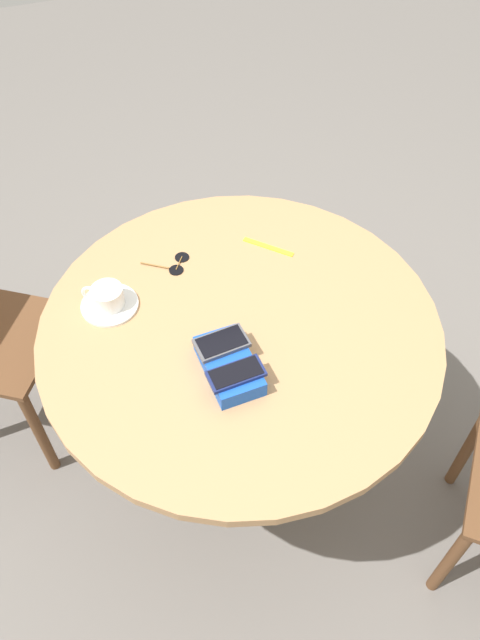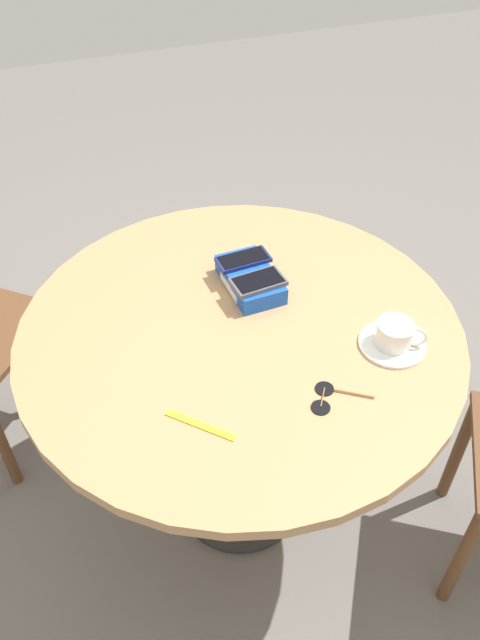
# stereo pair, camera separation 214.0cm
# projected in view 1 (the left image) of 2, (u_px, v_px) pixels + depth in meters

# --- Properties ---
(ground_plane) EXTENTS (8.00, 8.00, 0.00)m
(ground_plane) POSITION_uv_depth(u_px,v_px,m) (240.00, 460.00, 2.23)
(ground_plane) COLOR slate
(round_table) EXTENTS (1.07, 1.07, 0.77)m
(round_table) POSITION_uv_depth(u_px,v_px,m) (240.00, 348.00, 1.72)
(round_table) COLOR #2D2D2D
(round_table) RESTS_ON ground_plane
(phone_box) EXTENTS (0.21, 0.13, 0.05)m
(phone_box) POSITION_uv_depth(u_px,v_px,m) (229.00, 366.00, 1.53)
(phone_box) COLOR blue
(phone_box) RESTS_ON round_table
(phone_navy) EXTENTS (0.07, 0.14, 0.01)m
(phone_navy) POSITION_uv_depth(u_px,v_px,m) (236.00, 374.00, 1.48)
(phone_navy) COLOR navy
(phone_navy) RESTS_ON phone_box
(phone_gray) EXTENTS (0.09, 0.14, 0.01)m
(phone_gray) POSITION_uv_depth(u_px,v_px,m) (222.00, 343.00, 1.54)
(phone_gray) COLOR #515156
(phone_gray) RESTS_ON phone_box
(saucer) EXTENTS (0.16, 0.16, 0.01)m
(saucer) POSITION_uv_depth(u_px,v_px,m) (110.00, 305.00, 1.68)
(saucer) COLOR white
(saucer) RESTS_ON round_table
(coffee_cup) EXTENTS (0.09, 0.11, 0.06)m
(coffee_cup) POSITION_uv_depth(u_px,v_px,m) (107.00, 296.00, 1.66)
(coffee_cup) COLOR white
(coffee_cup) RESTS_ON saucer
(lanyard_strap) EXTENTS (0.12, 0.12, 0.00)m
(lanyard_strap) POSITION_uv_depth(u_px,v_px,m) (268.00, 247.00, 1.83)
(lanyard_strap) COLOR yellow
(lanyard_strap) RESTS_ON round_table
(sunglasses) EXTENTS (0.09, 0.14, 0.01)m
(sunglasses) POSITION_uv_depth(u_px,v_px,m) (176.00, 264.00, 1.79)
(sunglasses) COLOR black
(sunglasses) RESTS_ON round_table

